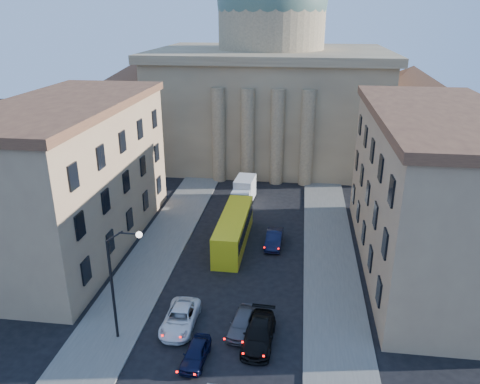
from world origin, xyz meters
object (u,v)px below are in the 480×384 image
object	(u,v)px
city_bus	(234,229)
box_truck	(244,192)
street_lamp	(118,276)
car_left_near	(196,353)

from	to	relation	value
city_bus	box_truck	distance (m)	11.11
street_lamp	box_truck	world-z (taller)	street_lamp
box_truck	car_left_near	bearing A→B (deg)	-85.39
car_left_near	box_truck	world-z (taller)	box_truck
city_bus	street_lamp	bearing A→B (deg)	-109.21
street_lamp	car_left_near	xyz separation A→B (m)	(5.69, -1.59, -4.65)
street_lamp	car_left_near	world-z (taller)	street_lamp
box_truck	street_lamp	bearing A→B (deg)	-97.30
car_left_near	city_bus	xyz separation A→B (m)	(0.09, 17.42, 1.07)
car_left_near	box_truck	size ratio (longest dim) A/B	0.66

